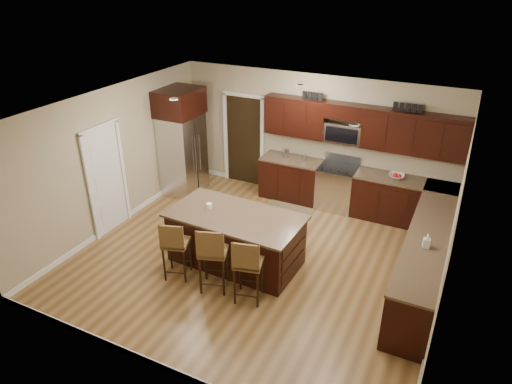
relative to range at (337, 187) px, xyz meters
The scene contains 23 objects.
floor 2.59m from the range, 105.51° to the right, with size 6.00×6.00×0.00m, color olive.
ceiling 3.38m from the range, 105.51° to the right, with size 6.00×6.00×0.00m, color silver.
wall_back 1.15m from the range, 156.28° to the left, with size 6.00×6.00×0.00m, color tan.
wall_left 4.51m from the range, 146.33° to the right, with size 5.50×5.50×0.00m, color tan.
wall_right 3.49m from the range, 46.57° to the right, with size 5.50×5.50×0.00m, color tan.
base_cabinets 1.58m from the range, 39.46° to the right, with size 4.02×3.96×0.92m.
upper_cabinets 1.42m from the range, 20.23° to the left, with size 4.00×0.33×0.80m.
range is the anchor object (origin of this frame).
microwave 1.16m from the range, 90.00° to the left, with size 0.76×0.31×0.40m, color silver.
doorway 2.41m from the range, behind, with size 0.85×0.03×2.06m, color black.
pantry_door 4.61m from the range, 143.07° to the right, with size 0.03×0.80×2.04m, color white.
letter_decor 1.84m from the range, 31.31° to the left, with size 2.20×0.03×0.15m, color black, non-canonical shape.
island 2.84m from the range, 109.67° to the right, with size 2.29×1.26×0.92m.
stool_left 3.87m from the range, 114.57° to the right, with size 0.50×0.50×1.06m.
stool_mid 3.64m from the range, 104.34° to the right, with size 0.54×0.54×1.14m.
stool_right 3.54m from the range, 94.81° to the right, with size 0.50×0.50×1.11m.
refrigerator 3.47m from the range, 166.88° to the right, with size 0.79×0.96×2.35m.
floor_mat 1.08m from the range, 147.43° to the right, with size 0.97×0.65×0.01m, color olive.
fruit_bowl 1.26m from the range, ahead, with size 0.30×0.30×0.07m, color silver.
soap_bottle 3.10m from the range, 48.44° to the right, with size 0.10×0.10×0.22m, color #B2B2B2.
canister_tall 1.28m from the range, behind, with size 0.12×0.12×0.19m, color silver.
canister_short 0.91m from the range, behind, with size 0.11×0.11×0.14m, color silver.
island_jar 3.09m from the range, 118.56° to the right, with size 0.10×0.10×0.10m, color white.
Camera 1 is at (2.94, -5.99, 4.66)m, focal length 32.00 mm.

